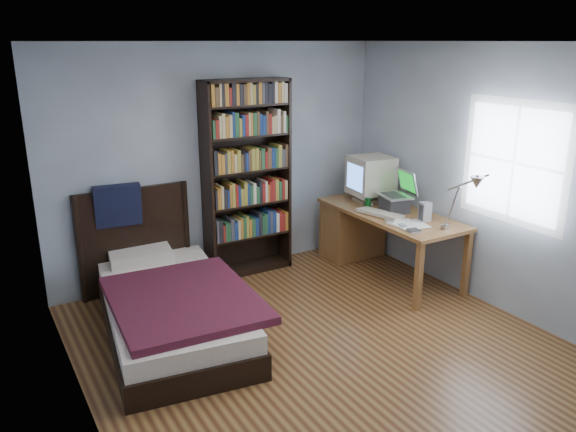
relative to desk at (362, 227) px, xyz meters
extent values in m
plane|color=#4F2B17|center=(-1.51, -1.53, -0.42)|extent=(4.20, 4.20, 0.00)
plane|color=white|center=(-1.51, -1.53, 2.08)|extent=(4.20, 4.20, 0.00)
cube|color=gray|center=(-1.51, 0.57, 0.83)|extent=(3.80, 0.04, 2.50)
cube|color=gray|center=(-3.41, -1.53, 0.83)|extent=(0.04, 4.20, 2.50)
cube|color=gray|center=(0.39, -1.53, 0.83)|extent=(0.04, 4.20, 2.50)
cube|color=white|center=(0.38, -1.68, 1.03)|extent=(0.01, 1.14, 1.14)
cube|color=white|center=(0.38, -1.68, 1.03)|extent=(0.01, 1.00, 1.00)
cube|color=brown|center=(0.00, -0.49, 0.29)|extent=(0.75, 1.74, 0.04)
cube|color=brown|center=(-0.33, -1.31, -0.08)|extent=(0.06, 0.06, 0.69)
cube|color=brown|center=(0.32, -1.31, -0.08)|extent=(0.06, 0.06, 0.69)
cube|color=brown|center=(-0.33, 0.33, -0.08)|extent=(0.06, 0.06, 0.69)
cube|color=brown|center=(0.32, 0.33, -0.08)|extent=(0.06, 0.06, 0.69)
cube|color=brown|center=(0.00, 0.16, -0.08)|extent=(0.69, 0.40, 0.68)
cube|color=beige|center=(0.06, -0.03, 0.33)|extent=(0.31, 0.27, 0.03)
cylinder|color=beige|center=(0.06, -0.03, 0.37)|extent=(0.11, 0.11, 0.07)
cube|color=beige|center=(0.09, -0.03, 0.62)|extent=(0.48, 0.46, 0.42)
cube|color=beige|center=(-0.13, -0.03, 0.62)|extent=(0.08, 0.44, 0.44)
cube|color=#4686FC|center=(-0.15, -0.03, 0.62)|extent=(0.04, 0.33, 0.29)
cube|color=#2D2D30|center=(0.05, -0.49, 0.39)|extent=(0.30, 0.33, 0.16)
cube|color=silver|center=(0.05, -0.49, 0.48)|extent=(0.34, 0.41, 0.02)
cube|color=#2D2D30|center=(0.03, -0.49, 0.49)|extent=(0.23, 0.32, 0.00)
cube|color=silver|center=(0.22, -0.49, 0.62)|extent=(0.16, 0.37, 0.26)
cube|color=#0CBF26|center=(0.21, -0.49, 0.62)|extent=(0.12, 0.30, 0.20)
cube|color=#99999E|center=(0.08, -1.21, 0.33)|extent=(0.06, 0.05, 0.04)
cylinder|color=#99999E|center=(0.08, -1.28, 0.56)|extent=(0.02, 0.15, 0.41)
cylinder|color=#99999E|center=(0.01, -1.51, 0.86)|extent=(0.17, 0.34, 0.21)
cone|color=#99999E|center=(-0.07, -1.67, 0.90)|extent=(0.13, 0.13, 0.11)
cube|color=beige|center=(-0.17, -0.52, 0.33)|extent=(0.33, 0.54, 0.05)
cube|color=gray|center=(0.09, -0.91, 0.41)|extent=(0.11, 0.11, 0.20)
cylinder|color=#07390A|center=(-0.14, -0.26, 0.37)|extent=(0.07, 0.07, 0.13)
ellipsoid|color=silver|center=(-0.04, -0.19, 0.32)|extent=(0.06, 0.10, 0.03)
cube|color=silver|center=(-0.25, -0.76, 0.32)|extent=(0.09, 0.11, 0.02)
cube|color=gray|center=(-0.23, -0.94, 0.32)|extent=(0.07, 0.11, 0.02)
cube|color=gray|center=(-0.25, -1.12, 0.32)|extent=(0.13, 0.13, 0.02)
cube|color=black|center=(-1.74, 0.41, 0.64)|extent=(0.03, 0.30, 2.13)
cube|color=black|center=(-0.82, 0.41, 0.64)|extent=(0.03, 0.30, 2.13)
cube|color=black|center=(-1.28, 0.41, 1.69)|extent=(0.96, 0.30, 0.03)
cube|color=black|center=(-1.28, 0.41, -0.39)|extent=(0.96, 0.30, 0.06)
cube|color=black|center=(-1.28, 0.55, 0.64)|extent=(0.96, 0.02, 2.13)
cube|color=olive|center=(-1.28, 0.39, 0.67)|extent=(0.88, 0.22, 1.93)
cube|color=black|center=(-2.51, -0.48, -0.31)|extent=(1.39, 2.33, 0.22)
cube|color=beige|center=(-2.51, -0.48, -0.12)|extent=(1.34, 2.26, 0.16)
cube|color=maroon|center=(-2.48, -0.75, -0.01)|extent=(1.25, 1.50, 0.07)
cube|color=beige|center=(-2.51, 0.37, 0.01)|extent=(0.65, 0.46, 0.12)
cube|color=black|center=(-2.51, 0.53, 0.13)|extent=(1.16, 0.05, 1.10)
cylinder|color=black|center=(-3.06, 0.51, 0.13)|extent=(0.06, 0.06, 1.10)
cylinder|color=black|center=(-1.96, 0.51, 0.13)|extent=(0.06, 0.06, 1.10)
cube|color=black|center=(-2.66, 0.50, 0.53)|extent=(0.46, 0.20, 0.43)
camera|label=1|loc=(-3.92, -4.93, 2.09)|focal=35.00mm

